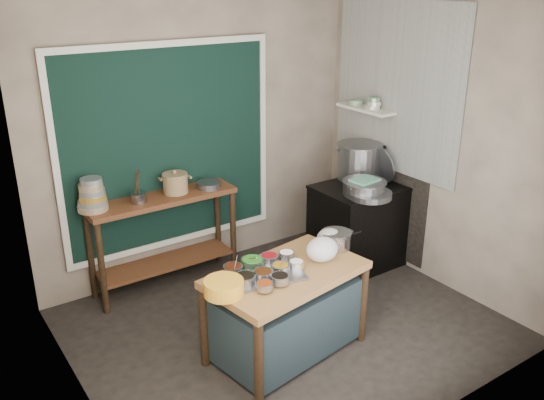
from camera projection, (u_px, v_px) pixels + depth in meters
floor at (286, 327)px, 5.12m from camera, size 3.50×3.00×0.02m
back_wall at (199, 137)px, 5.77m from camera, size 3.50×0.02×2.80m
left_wall at (65, 228)px, 3.68m from camera, size 0.02×3.00×2.80m
right_wall at (435, 143)px, 5.53m from camera, size 0.02×3.00×2.80m
curtain_panel at (169, 148)px, 5.57m from camera, size 2.10×0.02×1.90m
curtain_frame at (170, 148)px, 5.56m from camera, size 2.22×0.03×2.02m
tile_panel at (396, 88)px, 5.78m from camera, size 0.02×1.70×1.70m
soot_patch at (381, 192)px, 6.28m from camera, size 0.01×1.30×1.30m
wall_shelf at (366, 109)px, 6.05m from camera, size 0.22×0.70×0.03m
prep_table at (286, 312)px, 4.63m from camera, size 1.34×0.90×0.75m
back_counter at (165, 241)px, 5.64m from camera, size 1.45×0.40×0.95m
stove_block at (359, 227)px, 6.10m from camera, size 0.90×0.68×0.85m
stove_top at (362, 188)px, 5.94m from camera, size 0.92×0.69×0.03m
condiment_tray at (267, 274)px, 4.42m from camera, size 0.59×0.48×0.02m
condiment_bowls at (263, 269)px, 4.41m from camera, size 0.63×0.49×0.07m
yellow_basin at (224, 287)px, 4.15m from camera, size 0.35×0.35×0.11m
saucepan at (336, 240)px, 4.86m from camera, size 0.29×0.29×0.15m
plastic_bag_a at (322, 249)px, 4.63m from camera, size 0.32×0.29×0.20m
plastic_bag_b at (329, 238)px, 4.86m from camera, size 0.27×0.25×0.17m
bowl_stack at (92, 196)px, 5.09m from camera, size 0.27×0.27×0.30m
utensil_cup at (138, 197)px, 5.30m from camera, size 0.18×0.18×0.10m
ceramic_crock at (175, 184)px, 5.53m from camera, size 0.33×0.33×0.17m
wide_bowl at (209, 185)px, 5.67m from camera, size 0.31×0.31×0.06m
stock_pot at (359, 161)px, 6.10m from camera, size 0.64×0.64×0.38m
pot_lid at (382, 165)px, 5.98m from camera, size 0.16×0.41×0.39m
steamer at (364, 188)px, 5.68m from camera, size 0.50×0.50×0.14m
green_cloth at (365, 180)px, 5.65m from camera, size 0.29×0.23×0.02m
shallow_pan at (370, 195)px, 5.63m from camera, size 0.49×0.49×0.06m
shelf_bowl_stack at (373, 104)px, 5.94m from camera, size 0.15×0.15×0.12m
shelf_bowl_green at (356, 102)px, 6.15m from camera, size 0.19×0.19×0.05m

